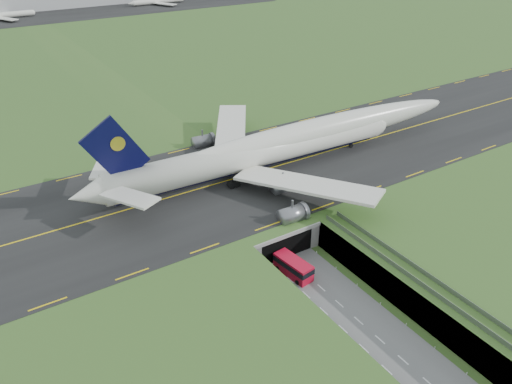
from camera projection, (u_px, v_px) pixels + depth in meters
ground at (311, 280)px, 93.98m from camera, size 900.00×900.00×0.00m
airfield_deck at (312, 267)px, 92.51m from camera, size 800.00×800.00×6.00m
trench_road at (337, 303)px, 88.42m from camera, size 12.00×75.00×0.20m
taxiway at (225, 182)px, 115.25m from camera, size 800.00×44.00×0.18m
tunnel_portal at (263, 224)px, 104.63m from camera, size 17.00×22.30×6.00m
guideway at (437, 295)px, 82.44m from camera, size 3.00×53.00×7.05m
jumbo_jet at (284, 145)px, 119.44m from camera, size 103.80×65.06×21.53m
shuttle_tram at (293, 267)px, 94.46m from camera, size 4.16×8.61×3.36m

